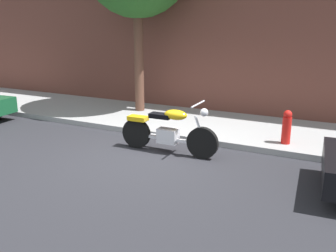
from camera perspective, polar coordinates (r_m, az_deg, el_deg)
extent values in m
plane|color=#28282D|center=(7.77, -3.69, -4.91)|extent=(60.00, 60.00, 0.00)
cube|color=#9A9A9A|center=(10.13, 4.18, 0.43)|extent=(24.23, 2.90, 0.14)
cylinder|color=black|center=(7.62, 5.41, -2.66)|extent=(0.68, 0.12, 0.68)
cylinder|color=black|center=(8.29, -4.98, -1.15)|extent=(0.68, 0.12, 0.68)
cube|color=silver|center=(7.91, 0.00, -1.54)|extent=(0.44, 0.28, 0.32)
cube|color=silver|center=(7.93, 0.00, -2.02)|extent=(1.44, 0.09, 0.06)
ellipsoid|color=yellow|center=(7.70, 1.21, 1.77)|extent=(0.52, 0.27, 0.22)
cube|color=black|center=(7.87, -1.18, 1.62)|extent=(0.48, 0.24, 0.10)
cube|color=yellow|center=(8.16, -4.73, 1.22)|extent=(0.44, 0.24, 0.10)
cylinder|color=silver|center=(7.56, 5.04, -0.59)|extent=(0.27, 0.05, 0.58)
cylinder|color=silver|center=(7.45, 4.71, 3.45)|extent=(0.04, 0.70, 0.04)
sphere|color=silver|center=(7.44, 5.69, 2.14)|extent=(0.17, 0.17, 0.17)
cylinder|color=silver|center=(8.18, -1.09, -1.68)|extent=(0.80, 0.10, 0.09)
cylinder|color=brown|center=(11.12, -4.59, 10.80)|extent=(0.28, 0.28, 3.58)
cylinder|color=red|center=(8.54, 18.02, -1.11)|extent=(0.20, 0.20, 0.75)
sphere|color=red|center=(8.43, 18.26, 1.72)|extent=(0.19, 0.19, 0.19)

